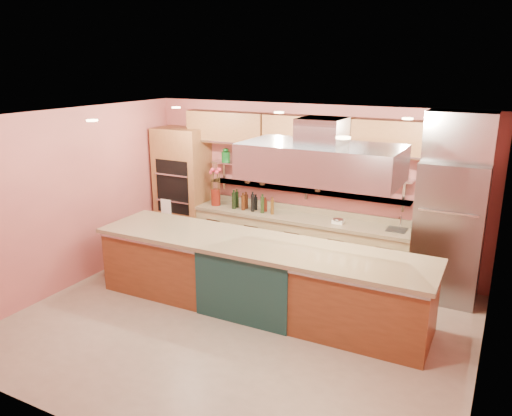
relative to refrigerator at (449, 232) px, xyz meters
The scene contains 21 objects.
floor 3.35m from the refrigerator, 137.68° to the right, with size 6.00×5.00×0.02m, color gray.
ceiling 3.63m from the refrigerator, 137.68° to the right, with size 6.00×5.00×0.02m, color black.
wall_back 2.40m from the refrigerator, behind, with size 6.00×0.04×2.80m, color #B65B55.
wall_front 5.21m from the refrigerator, 116.86° to the right, with size 6.00×0.04×2.80m, color #B65B55.
wall_left 5.77m from the refrigerator, 158.20° to the right, with size 0.04×5.00×2.80m, color #B65B55.
wall_right 2.26m from the refrigerator, 73.10° to the right, with size 0.04×5.00×2.80m, color #B65B55.
oven_stack 4.80m from the refrigerator, behind, with size 0.95×0.64×2.30m, color #955F36.
refrigerator is the anchor object (origin of this frame).
back_counter 2.47m from the refrigerator, behind, with size 3.84×0.64×0.93m, color tan.
wall_shelf_lower 2.43m from the refrigerator, behind, with size 3.60×0.26×0.03m, color #B5B8BC.
wall_shelf_upper 2.50m from the refrigerator, behind, with size 3.60×0.26×0.03m, color #B5B8BC.
upper_cabinets 2.69m from the refrigerator, behind, with size 4.60×0.36×0.55m, color #955F36.
range_hood 2.48m from the refrigerator, 131.70° to the right, with size 2.00×1.00×0.45m, color #B5B8BC.
ceiling_downlights 3.50m from the refrigerator, 140.46° to the right, with size 4.00×2.80×0.02m, color #FFE5A5.
island 2.90m from the refrigerator, 145.35° to the right, with size 4.85×1.05×1.01m, color brown.
flower_vase 4.05m from the refrigerator, behind, with size 0.17×0.17×0.30m, color maroon.
oil_bottle_cluster 3.25m from the refrigerator, behind, with size 0.88×0.25×0.28m, color black.
kitchen_scale 1.70m from the refrigerator, behind, with size 0.18×0.13×0.10m, color white.
bar_faucet 0.73m from the refrigerator, behind, with size 0.03×0.03×0.23m, color white.
copper_kettle 3.49m from the refrigerator, behind, with size 0.16×0.16×0.13m, color #BD522B.
green_canister 3.26m from the refrigerator, behind, with size 0.13×0.13×0.16m, color #104C19.
Camera 1 is at (3.04, -5.35, 3.45)m, focal length 35.00 mm.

